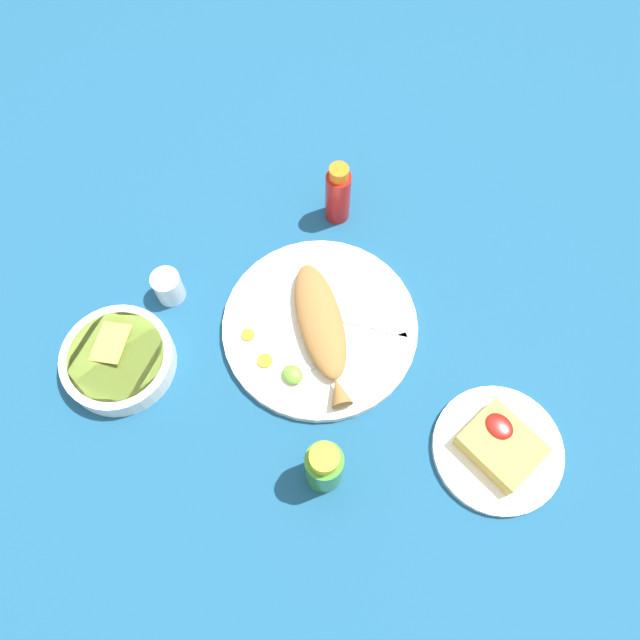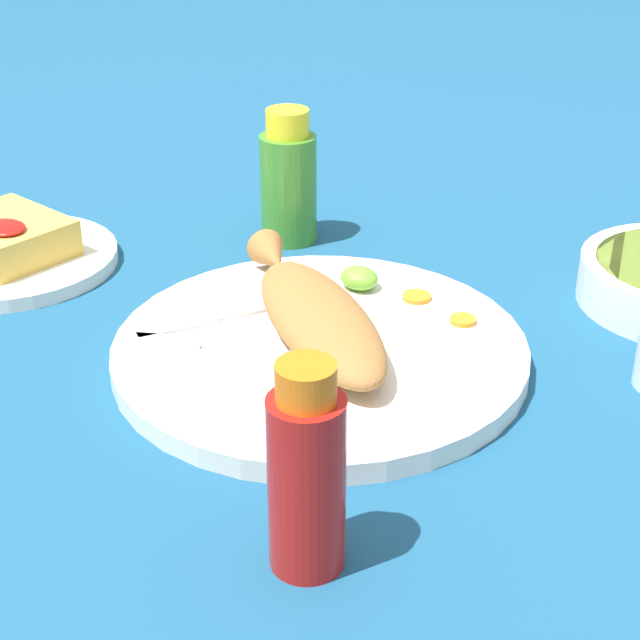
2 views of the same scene
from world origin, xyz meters
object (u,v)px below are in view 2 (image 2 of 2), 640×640
Objects in this scene: fork_near at (213,344)px; fried_fish at (315,314)px; hot_sauce_bottle_green at (288,181)px; side_plate_fries at (10,260)px; hot_sauce_bottle_red at (307,475)px; main_plate at (320,351)px; fork_far at (226,316)px.

fried_fish is at bearing -160.91° from fork_near.
hot_sauce_bottle_green reaches higher than side_plate_fries.
hot_sauce_bottle_green is (-0.35, 0.36, -0.00)m from hot_sauce_bottle_red.
hot_sauce_bottle_red is at bearing 115.71° from fork_near.
fried_fish reaches higher than side_plate_fries.
side_plate_fries is at bearing 166.08° from hot_sauce_bottle_red.
main_plate is 1.62× the size of side_plate_fries.
fork_near is 0.27m from hot_sauce_bottle_green.
fork_far is 0.30m from hot_sauce_bottle_red.
fried_fish is 1.50× the size of fork_far.
hot_sauce_bottle_green is 0.29m from side_plate_fries.
fried_fish is 1.23× the size of side_plate_fries.
side_plate_fries is (-0.27, -0.04, -0.01)m from fork_far.
main_plate reaches higher than side_plate_fries.
main_plate is 2.45× the size of hot_sauce_bottle_red.
hot_sauce_bottle_red reaches higher than fork_far.
main_plate is at bearing -168.27° from fork_near.
fried_fish is at bearing 11.19° from side_plate_fries.
fork_far is at bearing -90.61° from fork_near.
fork_near is at bearing -0.05° from side_plate_fries.
fork_near is 1.15× the size of hot_sauce_bottle_red.
hot_sauce_bottle_green is at bearing 54.78° from side_plate_fries.
main_plate is at bearing 0.00° from fried_fish.
hot_sauce_bottle_red reaches higher than fried_fish.
fork_far is (-0.03, 0.04, 0.00)m from fork_near.
hot_sauce_bottle_red and hot_sauce_bottle_green have the same top height.
fried_fish is 0.26m from hot_sauce_bottle_red.
side_plate_fries is at bearing -56.90° from fork_far.
fork_far is 1.24× the size of hot_sauce_bottle_red.
fork_far is 0.82× the size of side_plate_fries.
fried_fish is 0.25m from hot_sauce_bottle_green.
main_plate is 0.03m from fried_fish.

